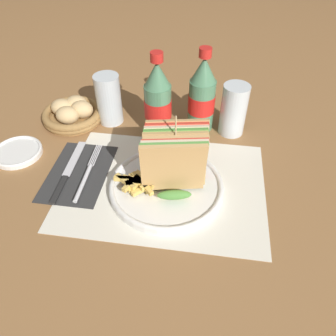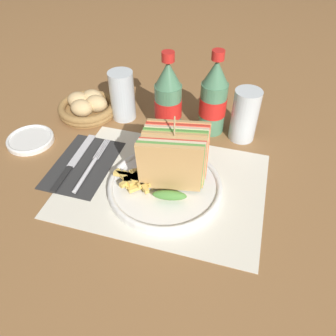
{
  "view_description": "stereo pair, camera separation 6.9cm",
  "coord_description": "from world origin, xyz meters",
  "views": [
    {
      "loc": [
        0.06,
        -0.47,
        0.51
      ],
      "look_at": [
        -0.02,
        0.02,
        0.04
      ],
      "focal_mm": 35.0,
      "sensor_mm": 36.0,
      "label": 1
    },
    {
      "loc": [
        0.12,
        -0.46,
        0.51
      ],
      "look_at": [
        -0.02,
        0.02,
        0.04
      ],
      "focal_mm": 35.0,
      "sensor_mm": 36.0,
      "label": 2
    }
  ],
  "objects": [
    {
      "name": "placemat",
      "position": [
        -0.02,
        0.01,
        0.0
      ],
      "size": [
        0.43,
        0.32,
        0.0
      ],
      "color": "silver",
      "rests_on": "ground_plane"
    },
    {
      "name": "glass_near",
      "position": [
        0.12,
        0.23,
        0.06
      ],
      "size": [
        0.06,
        0.06,
        0.13
      ],
      "color": "silver",
      "rests_on": "ground_plane"
    },
    {
      "name": "side_saucer",
      "position": [
        -0.38,
        0.06,
        0.01
      ],
      "size": [
        0.11,
        0.11,
        0.01
      ],
      "color": "white",
      "rests_on": "ground_plane"
    },
    {
      "name": "bread_basket",
      "position": [
        -0.3,
        0.22,
        0.02
      ],
      "size": [
        0.16,
        0.16,
        0.06
      ],
      "color": "olive",
      "rests_on": "ground_plane"
    },
    {
      "name": "coke_bottle_far",
      "position": [
        0.04,
        0.24,
        0.09
      ],
      "size": [
        0.07,
        0.07,
        0.21
      ],
      "color": "#4C7F5B",
      "rests_on": "ground_plane"
    },
    {
      "name": "plate_main",
      "position": [
        -0.02,
        0.0,
        0.01
      ],
      "size": [
        0.24,
        0.24,
        0.02
      ],
      "color": "white",
      "rests_on": "ground_plane"
    },
    {
      "name": "fork",
      "position": [
        -0.2,
        0.01,
        0.01
      ],
      "size": [
        0.02,
        0.18,
        0.01
      ],
      "rotation": [
        0.0,
        0.0,
        0.02
      ],
      "color": "silver",
      "rests_on": "napkin"
    },
    {
      "name": "napkin",
      "position": [
        -0.22,
        0.02,
        0.0
      ],
      "size": [
        0.13,
        0.2,
        0.0
      ],
      "color": "#2D2D2D",
      "rests_on": "ground_plane"
    },
    {
      "name": "coke_bottle_near",
      "position": [
        -0.07,
        0.2,
        0.09
      ],
      "size": [
        0.07,
        0.07,
        0.21
      ],
      "color": "#4C7F5B",
      "rests_on": "ground_plane"
    },
    {
      "name": "ground_plane",
      "position": [
        0.0,
        0.0,
        0.0
      ],
      "size": [
        4.0,
        4.0,
        0.0
      ],
      "primitive_type": "plane",
      "color": "olive"
    },
    {
      "name": "knife",
      "position": [
        -0.24,
        0.02,
        0.01
      ],
      "size": [
        0.02,
        0.2,
        0.0
      ],
      "rotation": [
        0.0,
        0.0,
        0.02
      ],
      "color": "black",
      "rests_on": "napkin"
    },
    {
      "name": "glass_far",
      "position": [
        -0.2,
        0.23,
        0.06
      ],
      "size": [
        0.06,
        0.06,
        0.13
      ],
      "color": "silver",
      "rests_on": "ground_plane"
    },
    {
      "name": "club_sandwich",
      "position": [
        0.0,
        0.01,
        0.08
      ],
      "size": [
        0.14,
        0.12,
        0.16
      ],
      "color": "tan",
      "rests_on": "plate_main"
    },
    {
      "name": "fries_pile",
      "position": [
        -0.07,
        -0.02,
        0.03
      ],
      "size": [
        0.11,
        0.07,
        0.02
      ],
      "color": "#E0B756",
      "rests_on": "plate_main"
    }
  ]
}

